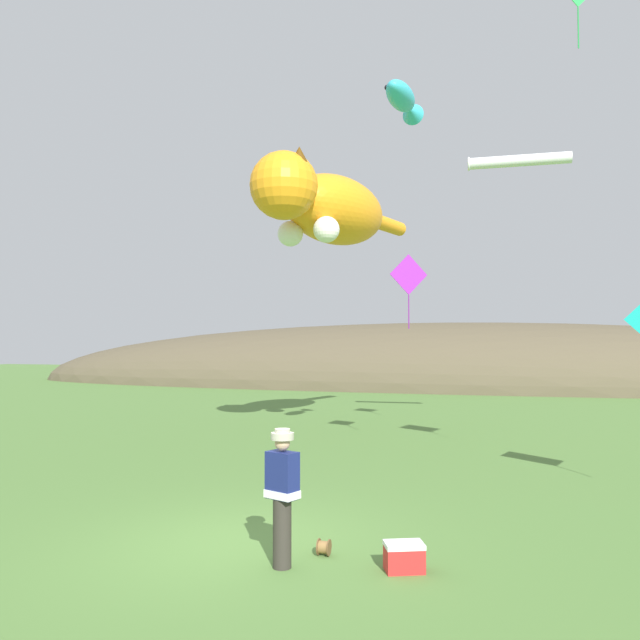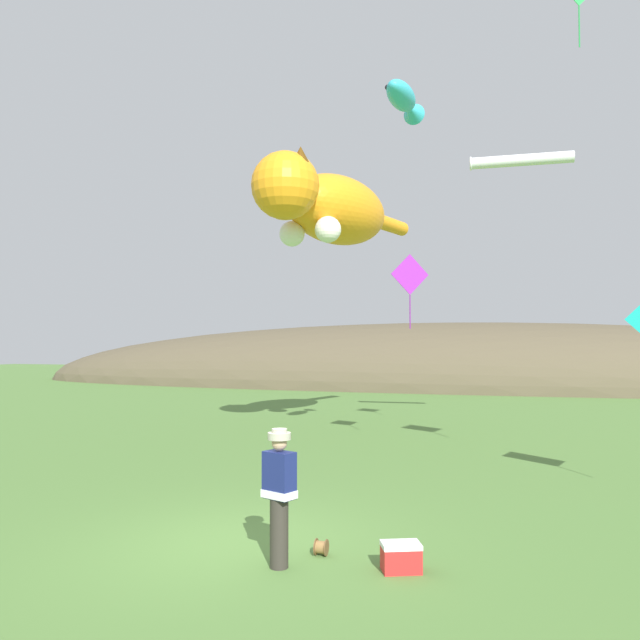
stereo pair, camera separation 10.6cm
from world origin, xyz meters
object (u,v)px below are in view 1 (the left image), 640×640
(kite_tube_streamer, at_px, (518,161))
(kite_diamond_violet, at_px, (409,275))
(festival_attendant, at_px, (282,493))
(kite_fish_windsock, at_px, (403,100))
(picnic_cooler, at_px, (404,557))
(kite_spool, at_px, (324,547))
(kite_giant_cat, at_px, (326,208))

(kite_tube_streamer, height_order, kite_diamond_violet, kite_tube_streamer)
(festival_attendant, bearing_deg, kite_fish_windsock, 85.71)
(festival_attendant, bearing_deg, picnic_cooler, 11.83)
(kite_fish_windsock, distance_m, kite_tube_streamer, 6.13)
(kite_tube_streamer, bearing_deg, kite_fish_windsock, -116.36)
(kite_spool, relative_size, kite_fish_windsock, 0.11)
(kite_spool, bearing_deg, festival_attendant, -123.31)
(kite_tube_streamer, bearing_deg, picnic_cooler, -98.07)
(festival_attendant, relative_size, kite_tube_streamer, 0.57)
(kite_giant_cat, distance_m, kite_tube_streamer, 6.13)
(picnic_cooler, bearing_deg, kite_spool, 166.53)
(kite_spool, distance_m, kite_giant_cat, 13.19)
(kite_spool, distance_m, kite_fish_windsock, 10.68)
(kite_tube_streamer, xyz_separation_m, kite_diamond_violet, (-2.88, -3.63, -3.86))
(kite_tube_streamer, distance_m, kite_diamond_violet, 6.03)
(festival_attendant, distance_m, kite_diamond_violet, 9.59)
(festival_attendant, height_order, kite_spool, festival_attendant)
(kite_giant_cat, distance_m, kite_fish_windsock, 5.57)
(kite_giant_cat, xyz_separation_m, kite_fish_windsock, (3.15, -4.34, 1.49))
(picnic_cooler, height_order, kite_diamond_violet, kite_diamond_violet)
(kite_diamond_violet, bearing_deg, picnic_cooler, -82.23)
(kite_spool, height_order, kite_fish_windsock, kite_fish_windsock)
(kite_giant_cat, bearing_deg, kite_tube_streamer, 11.09)
(kite_diamond_violet, bearing_deg, kite_tube_streamer, 51.50)
(kite_spool, distance_m, kite_diamond_violet, 9.42)
(picnic_cooler, xyz_separation_m, kite_tube_streamer, (1.72, 12.14, 8.35))
(kite_giant_cat, distance_m, kite_diamond_violet, 4.63)
(kite_spool, distance_m, kite_tube_streamer, 14.83)
(kite_spool, relative_size, kite_tube_streamer, 0.07)
(picnic_cooler, distance_m, kite_tube_streamer, 14.83)
(kite_tube_streamer, bearing_deg, kite_spool, -103.54)
(kite_tube_streamer, bearing_deg, festival_attendant, -104.60)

